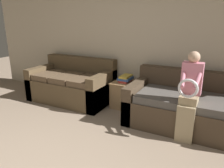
{
  "coord_description": "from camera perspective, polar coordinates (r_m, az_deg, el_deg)",
  "views": [
    {
      "loc": [
        1.46,
        -0.91,
        1.62
      ],
      "look_at": [
        0.06,
        1.76,
        0.71
      ],
      "focal_mm": 35.0,
      "sensor_mm": 36.0,
      "label": 1
    }
  ],
  "objects": [
    {
      "name": "couch_side",
      "position": [
        4.52,
        -10.36,
        -0.25
      ],
      "size": [
        1.63,
        0.91,
        0.85
      ],
      "color": "brown",
      "rests_on": "ground_plane"
    },
    {
      "name": "side_shelf",
      "position": [
        4.15,
        3.41,
        -2.52
      ],
      "size": [
        0.43,
        0.51,
        0.49
      ],
      "color": "#9E7A51",
      "rests_on": "ground_plane"
    },
    {
      "name": "wall_back",
      "position": [
        4.16,
        7.06,
        11.92
      ],
      "size": [
        7.28,
        0.06,
        2.55
      ],
      "color": "beige",
      "rests_on": "ground_plane"
    },
    {
      "name": "couch_main",
      "position": [
        3.6,
        19.18,
        -5.74
      ],
      "size": [
        1.81,
        0.98,
        0.82
      ],
      "color": "#473828",
      "rests_on": "ground_plane"
    },
    {
      "name": "child_left_seated",
      "position": [
        3.09,
        19.57,
        -2.26
      ],
      "size": [
        0.27,
        0.37,
        1.21
      ],
      "color": "tan",
      "rests_on": "ground_plane"
    },
    {
      "name": "book_stack",
      "position": [
        4.06,
        3.57,
        1.46
      ],
      "size": [
        0.22,
        0.3,
        0.12
      ],
      "color": "#BC3833",
      "rests_on": "side_shelf"
    }
  ]
}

